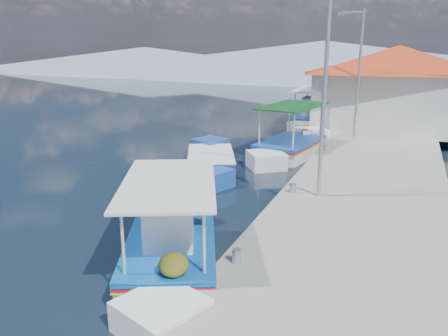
% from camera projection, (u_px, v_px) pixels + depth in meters
% --- Properties ---
extents(ground, '(160.00, 160.00, 0.00)m').
position_uv_depth(ground, '(156.00, 212.00, 13.84)').
color(ground, black).
rests_on(ground, ground).
extents(quay, '(5.00, 44.00, 0.50)m').
position_uv_depth(quay, '(373.00, 174.00, 16.97)').
color(quay, gray).
rests_on(quay, ground).
extents(bollards, '(0.20, 17.20, 0.30)m').
position_uv_depth(bollards, '(314.00, 163.00, 16.96)').
color(bollards, '#A5A8AD').
rests_on(bollards, quay).
extents(main_caique, '(3.88, 6.33, 2.30)m').
position_uv_depth(main_caique, '(173.00, 247.00, 10.50)').
color(main_caique, white).
rests_on(main_caique, ground).
extents(caique_green_canopy, '(2.83, 6.83, 2.59)m').
position_uv_depth(caique_green_canopy, '(290.00, 147.00, 20.64)').
color(caique_green_canopy, white).
rests_on(caique_green_canopy, ground).
extents(caique_blue_hull, '(3.43, 5.57, 1.09)m').
position_uv_depth(caique_blue_hull, '(212.00, 163.00, 18.31)').
color(caique_blue_hull, '#1A44A1').
rests_on(caique_blue_hull, ground).
extents(caique_far, '(2.19, 7.33, 2.57)m').
position_uv_depth(caique_far, '(314.00, 119.00, 27.72)').
color(caique_far, white).
rests_on(caique_far, ground).
extents(harbor_building, '(10.49, 10.49, 4.40)m').
position_uv_depth(harbor_building, '(396.00, 86.00, 24.19)').
color(harbor_building, silver).
rests_on(harbor_building, quay).
extents(lamp_post_near, '(1.21, 0.14, 6.00)m').
position_uv_depth(lamp_post_near, '(322.00, 85.00, 12.93)').
color(lamp_post_near, '#A5A8AD').
rests_on(lamp_post_near, quay).
extents(lamp_post_far, '(1.21, 0.14, 6.00)m').
position_uv_depth(lamp_post_far, '(357.00, 69.00, 20.95)').
color(lamp_post_far, '#A5A8AD').
rests_on(lamp_post_far, quay).
extents(mountain_ridge, '(171.40, 96.00, 5.50)m').
position_uv_depth(mountain_ridge, '(409.00, 65.00, 60.79)').
color(mountain_ridge, gray).
rests_on(mountain_ridge, ground).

